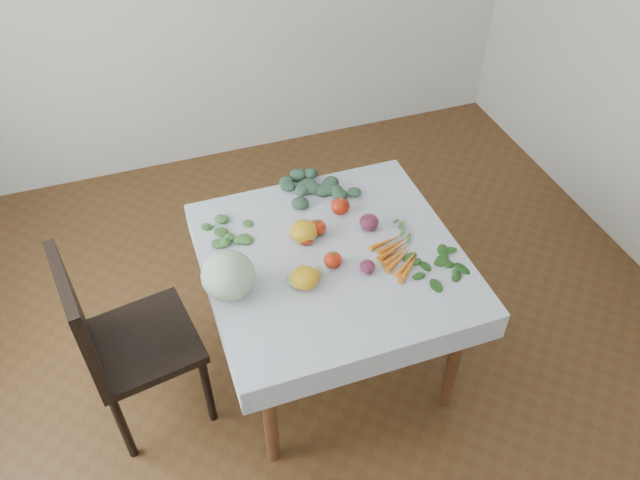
# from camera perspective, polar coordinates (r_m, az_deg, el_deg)

# --- Properties ---
(ground) EXTENTS (4.00, 4.00, 0.00)m
(ground) POSITION_cam_1_polar(r_m,az_deg,el_deg) (3.35, 0.97, -10.59)
(ground) COLOR brown
(table) EXTENTS (1.00, 1.00, 0.75)m
(table) POSITION_cam_1_polar(r_m,az_deg,el_deg) (2.85, 1.13, -2.85)
(table) COLOR brown
(table) RESTS_ON ground
(tablecloth) EXTENTS (1.12, 1.12, 0.01)m
(tablecloth) POSITION_cam_1_polar(r_m,az_deg,el_deg) (2.78, 1.16, -1.44)
(tablecloth) COLOR white
(tablecloth) RESTS_ON table
(chair) EXTENTS (0.53, 0.53, 1.02)m
(chair) POSITION_cam_1_polar(r_m,az_deg,el_deg) (2.83, -18.11, -8.49)
(chair) COLOR black
(chair) RESTS_ON ground
(cabbage) EXTENTS (0.26, 0.26, 0.20)m
(cabbage) POSITION_cam_1_polar(r_m,az_deg,el_deg) (2.58, -8.40, -3.23)
(cabbage) COLOR beige
(cabbage) RESTS_ON tablecloth
(tomato_a) EXTENTS (0.12, 0.12, 0.08)m
(tomato_a) POSITION_cam_1_polar(r_m,az_deg,el_deg) (2.96, 1.87, 3.12)
(tomato_a) COLOR red
(tomato_a) RESTS_ON tablecloth
(tomato_b) EXTENTS (0.10, 0.10, 0.07)m
(tomato_b) POSITION_cam_1_polar(r_m,az_deg,el_deg) (2.86, -0.23, 1.16)
(tomato_b) COLOR red
(tomato_b) RESTS_ON tablecloth
(tomato_c) EXTENTS (0.08, 0.08, 0.06)m
(tomato_c) POSITION_cam_1_polar(r_m,az_deg,el_deg) (2.81, -1.31, 0.13)
(tomato_c) COLOR red
(tomato_c) RESTS_ON tablecloth
(tomato_d) EXTENTS (0.08, 0.08, 0.07)m
(tomato_d) POSITION_cam_1_polar(r_m,az_deg,el_deg) (2.71, 1.19, -1.83)
(tomato_d) COLOR red
(tomato_d) RESTS_ON tablecloth
(heirloom_back) EXTENTS (0.17, 0.17, 0.09)m
(heirloom_back) POSITION_cam_1_polar(r_m,az_deg,el_deg) (2.82, -1.53, 0.81)
(heirloom_back) COLOR gold
(heirloom_back) RESTS_ON tablecloth
(heirloom_front) EXTENTS (0.14, 0.14, 0.09)m
(heirloom_front) POSITION_cam_1_polar(r_m,az_deg,el_deg) (2.62, -1.39, -3.46)
(heirloom_front) COLOR gold
(heirloom_front) RESTS_ON tablecloth
(onion_a) EXTENTS (0.09, 0.09, 0.06)m
(onion_a) POSITION_cam_1_polar(r_m,az_deg,el_deg) (2.69, 4.36, -2.46)
(onion_a) COLOR #521737
(onion_a) RESTS_ON tablecloth
(onion_b) EXTENTS (0.12, 0.12, 0.08)m
(onion_b) POSITION_cam_1_polar(r_m,az_deg,el_deg) (2.89, 4.51, 1.64)
(onion_b) COLOR #521737
(onion_b) RESTS_ON tablecloth
(tomatillo_cluster) EXTENTS (0.16, 0.10, 0.04)m
(tomatillo_cluster) POSITION_cam_1_polar(r_m,az_deg,el_deg) (2.67, -1.56, -2.95)
(tomatillo_cluster) COLOR #9AB166
(tomatillo_cluster) RESTS_ON tablecloth
(carrot_bunch) EXTENTS (0.19, 0.29, 0.03)m
(carrot_bunch) POSITION_cam_1_polar(r_m,az_deg,el_deg) (2.78, 7.24, -1.25)
(carrot_bunch) COLOR orange
(carrot_bunch) RESTS_ON tablecloth
(kale_bunch) EXTENTS (0.32, 0.28, 0.04)m
(kale_bunch) POSITION_cam_1_polar(r_m,az_deg,el_deg) (3.13, -0.23, 5.22)
(kale_bunch) COLOR #375A41
(kale_bunch) RESTS_ON tablecloth
(basil_bunch) EXTENTS (0.29, 0.20, 0.01)m
(basil_bunch) POSITION_cam_1_polar(r_m,az_deg,el_deg) (2.76, 10.35, -2.39)
(basil_bunch) COLOR #24531A
(basil_bunch) RESTS_ON tablecloth
(dill_bunch) EXTENTS (0.25, 0.18, 0.02)m
(dill_bunch) POSITION_cam_1_polar(r_m,az_deg,el_deg) (2.90, -8.38, 0.82)
(dill_bunch) COLOR #447D39
(dill_bunch) RESTS_ON tablecloth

